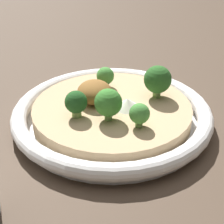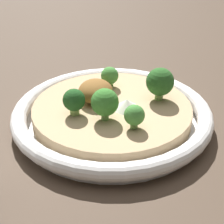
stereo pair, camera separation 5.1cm
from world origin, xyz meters
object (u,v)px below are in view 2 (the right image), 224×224
Objects in this scene: broccoli_back_right at (110,76)px; broccoli_back_left at (105,103)px; broccoli_left at (134,116)px; risotto_bowl at (112,113)px; broccoli_front_right at (160,82)px; broccoli_back at (74,101)px.

broccoli_back_left is (-0.10, -0.00, 0.01)m from broccoli_back_right.
broccoli_back_left is at bearing -177.66° from broccoli_back_right.
broccoli_left is at bearing -113.76° from broccoli_back_left.
broccoli_back_right is at bearing 2.34° from broccoli_back_left.
broccoli_left is at bearing -149.08° from risotto_bowl.
broccoli_back_right is at bearing 65.98° from broccoli_front_right.
broccoli_back_right is 0.10m from broccoli_back.
broccoli_back_right is 0.75× the size of broccoli_back_left.
risotto_bowl is 0.08m from broccoli_front_right.
broccoli_front_right is 1.11× the size of broccoli_back_left.
broccoli_back is 0.04m from broccoli_back_left.
broccoli_front_right is 1.31× the size of broccoli_back.
broccoli_front_right is (0.08, -0.03, 0.01)m from broccoli_left.
broccoli_front_right reaches higher than risotto_bowl.
broccoli_left is at bearing -107.74° from broccoli_back.
broccoli_left is at bearing -159.36° from broccoli_back_right.
broccoli_back is 0.85× the size of broccoli_back_left.
broccoli_left is (-0.06, -0.03, 0.03)m from risotto_bowl.
broccoli_back_right is 0.88× the size of broccoli_back.
risotto_bowl is 8.72× the size of broccoli_back_right.
broccoli_back reaches higher than broccoli_left.
broccoli_left is 0.04m from broccoli_back_left.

